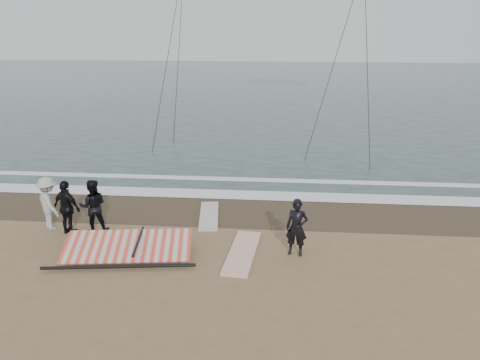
% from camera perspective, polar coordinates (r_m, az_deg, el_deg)
% --- Properties ---
extents(ground, '(120.00, 120.00, 0.00)m').
position_cam_1_polar(ground, '(11.53, -2.95, -12.45)').
color(ground, '#8C704C').
rests_on(ground, ground).
extents(sea, '(120.00, 54.00, 0.02)m').
position_cam_1_polar(sea, '(43.16, 2.96, 11.13)').
color(sea, '#233838').
rests_on(sea, ground).
extents(wet_sand, '(120.00, 2.80, 0.01)m').
position_cam_1_polar(wet_sand, '(15.51, -0.75, -3.72)').
color(wet_sand, '#4C3D2B').
rests_on(wet_sand, ground).
extents(foam_near, '(120.00, 0.90, 0.01)m').
position_cam_1_polar(foam_near, '(16.80, -0.29, -1.80)').
color(foam_near, white).
rests_on(foam_near, sea).
extents(foam_far, '(120.00, 0.45, 0.01)m').
position_cam_1_polar(foam_far, '(18.39, 0.18, 0.09)').
color(foam_far, white).
rests_on(foam_far, sea).
extents(man_main, '(0.64, 0.48, 1.58)m').
position_cam_1_polar(man_main, '(12.52, 6.93, -5.77)').
color(man_main, black).
rests_on(man_main, ground).
extents(board_white, '(0.92, 2.51, 0.10)m').
position_cam_1_polar(board_white, '(12.76, 0.30, -8.82)').
color(board_white, white).
rests_on(board_white, ground).
extents(board_cream, '(0.83, 2.22, 0.09)m').
position_cam_1_polar(board_cream, '(15.04, -3.80, -4.35)').
color(board_cream, beige).
rests_on(board_cream, ground).
extents(trio_cluster, '(2.46, 1.25, 1.64)m').
position_cam_1_polar(trio_cluster, '(14.68, -20.26, -2.91)').
color(trio_cluster, black).
rests_on(trio_cluster, ground).
extents(sail_rig, '(3.86, 2.08, 0.49)m').
position_cam_1_polar(sail_rig, '(13.10, -13.58, -7.91)').
color(sail_rig, black).
rests_on(sail_rig, ground).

